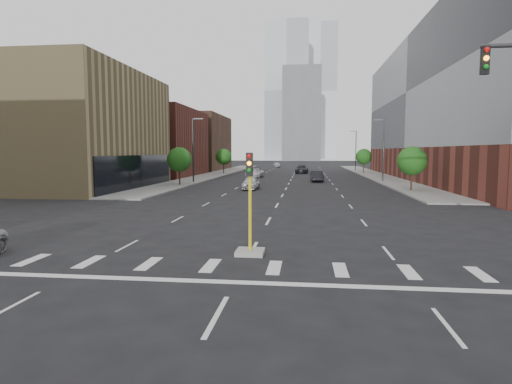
% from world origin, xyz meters
% --- Properties ---
extents(ground, '(400.00, 400.00, 0.00)m').
position_xyz_m(ground, '(0.00, 0.00, 0.00)').
color(ground, black).
rests_on(ground, ground).
extents(sidewalk_left_far, '(5.00, 92.00, 0.15)m').
position_xyz_m(sidewalk_left_far, '(-15.00, 74.00, 0.07)').
color(sidewalk_left_far, gray).
rests_on(sidewalk_left_far, ground).
extents(sidewalk_right_far, '(5.00, 92.00, 0.15)m').
position_xyz_m(sidewalk_right_far, '(15.00, 74.00, 0.07)').
color(sidewalk_right_far, gray).
rests_on(sidewalk_right_far, ground).
extents(building_left_mid, '(20.00, 24.00, 14.00)m').
position_xyz_m(building_left_mid, '(-27.50, 40.00, 7.00)').
color(building_left_mid, '#A08A5A').
rests_on(building_left_mid, ground).
extents(building_left_far_a, '(20.00, 22.00, 12.00)m').
position_xyz_m(building_left_far_a, '(-27.50, 66.00, 6.00)').
color(building_left_far_a, brown).
rests_on(building_left_far_a, ground).
extents(building_left_far_b, '(20.00, 24.00, 13.00)m').
position_xyz_m(building_left_far_b, '(-27.50, 92.00, 6.50)').
color(building_left_far_b, brown).
rests_on(building_left_far_b, ground).
extents(building_right_main, '(24.00, 70.00, 22.00)m').
position_xyz_m(building_right_main, '(29.50, 60.00, 11.00)').
color(building_right_main, brown).
rests_on(building_right_main, ground).
extents(tower_left, '(22.00, 22.00, 70.00)m').
position_xyz_m(tower_left, '(-8.00, 220.00, 35.00)').
color(tower_left, '#B2B7BC').
rests_on(tower_left, ground).
extents(tower_right, '(20.00, 20.00, 80.00)m').
position_xyz_m(tower_right, '(10.00, 260.00, 40.00)').
color(tower_right, '#B2B7BC').
rests_on(tower_right, ground).
extents(tower_mid, '(18.00, 18.00, 44.00)m').
position_xyz_m(tower_mid, '(0.00, 200.00, 22.00)').
color(tower_mid, slate).
rests_on(tower_mid, ground).
extents(median_traffic_signal, '(1.20, 1.20, 4.40)m').
position_xyz_m(median_traffic_signal, '(0.00, 8.97, 0.97)').
color(median_traffic_signal, '#999993').
rests_on(median_traffic_signal, ground).
extents(streetlight_right_a, '(1.60, 0.22, 9.07)m').
position_xyz_m(streetlight_right_a, '(13.41, 55.00, 5.01)').
color(streetlight_right_a, '#2D2D30').
rests_on(streetlight_right_a, ground).
extents(streetlight_right_b, '(1.60, 0.22, 9.07)m').
position_xyz_m(streetlight_right_b, '(13.41, 90.00, 5.01)').
color(streetlight_right_b, '#2D2D30').
rests_on(streetlight_right_b, ground).
extents(streetlight_left, '(1.60, 0.22, 9.07)m').
position_xyz_m(streetlight_left, '(-13.41, 50.00, 5.01)').
color(streetlight_left, '#2D2D30').
rests_on(streetlight_left, ground).
extents(tree_left_near, '(3.20, 3.20, 4.85)m').
position_xyz_m(tree_left_near, '(-14.00, 45.00, 3.39)').
color(tree_left_near, '#382619').
rests_on(tree_left_near, ground).
extents(tree_left_far, '(3.20, 3.20, 4.85)m').
position_xyz_m(tree_left_far, '(-14.00, 75.00, 3.39)').
color(tree_left_far, '#382619').
rests_on(tree_left_far, ground).
extents(tree_right_near, '(3.20, 3.20, 4.85)m').
position_xyz_m(tree_right_near, '(14.00, 40.00, 3.39)').
color(tree_right_near, '#382619').
rests_on(tree_right_near, ground).
extents(tree_right_far, '(3.20, 3.20, 4.85)m').
position_xyz_m(tree_right_far, '(14.00, 80.00, 3.39)').
color(tree_right_far, '#382619').
rests_on(tree_right_far, ground).
extents(car_near_left, '(1.87, 4.43, 1.49)m').
position_xyz_m(car_near_left, '(-4.06, 40.46, 0.75)').
color(car_near_left, '#BCBBC0').
rests_on(car_near_left, ground).
extents(car_mid_right, '(1.97, 4.99, 1.62)m').
position_xyz_m(car_mid_right, '(3.94, 54.40, 0.81)').
color(car_mid_right, black).
rests_on(car_mid_right, ground).
extents(car_far_left, '(2.87, 5.53, 1.49)m').
position_xyz_m(car_far_left, '(-6.41, 63.85, 0.75)').
color(car_far_left, silver).
rests_on(car_far_left, ground).
extents(car_deep_right, '(2.79, 5.94, 1.68)m').
position_xyz_m(car_deep_right, '(1.50, 78.12, 0.84)').
color(car_deep_right, black).
rests_on(car_deep_right, ground).
extents(car_distant, '(1.88, 4.34, 1.46)m').
position_xyz_m(car_distant, '(-5.79, 110.67, 0.73)').
color(car_distant, '#B7B7BC').
rests_on(car_distant, ground).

